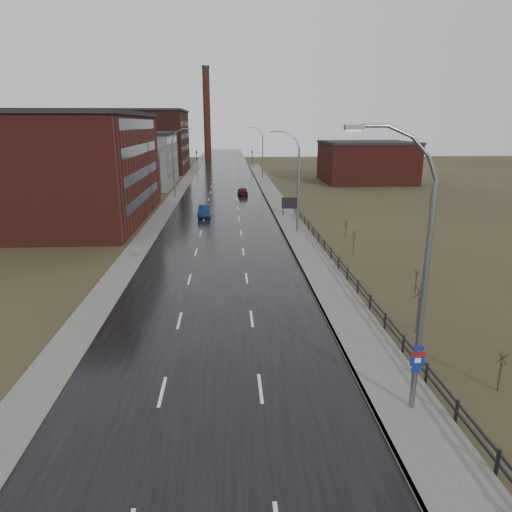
{
  "coord_description": "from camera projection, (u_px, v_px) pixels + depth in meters",
  "views": [
    {
      "loc": [
        0.95,
        -14.9,
        12.1
      ],
      "look_at": [
        2.84,
        16.28,
        3.0
      ],
      "focal_mm": 32.0,
      "sensor_mm": 36.0,
      "label": 1
    }
  ],
  "objects": [
    {
      "name": "sidewalk_left",
      "position": [
        173.0,
        200.0,
        74.61
      ],
      "size": [
        2.4,
        260.0,
        0.12
      ],
      "primitive_type": "cube",
      "color": "#595651",
      "rests_on": "ground"
    },
    {
      "name": "traffic_light_right",
      "position": [
        252.0,
        150.0,
        131.78
      ],
      "size": [
        0.58,
        2.73,
        5.3
      ],
      "color": "black",
      "rests_on": "ground"
    },
    {
      "name": "streetlight_main",
      "position": [
        417.0,
        280.0,
        18.31
      ],
      "size": [
        3.91,
        0.29,
        12.11
      ],
      "color": "slate",
      "rests_on": "ground"
    },
    {
      "name": "shrub_c",
      "position": [
        418.0,
        308.0,
        27.03
      ],
      "size": [
        0.7,
        0.74,
        3.0
      ],
      "color": "#382D23",
      "rests_on": "ground"
    },
    {
      "name": "ground",
      "position": [
        208.0,
        449.0,
        17.6
      ],
      "size": [
        320.0,
        320.0,
        0.0
      ],
      "primitive_type": "plane",
      "color": "#2D2819",
      "rests_on": "ground"
    },
    {
      "name": "streetlight_right_mid",
      "position": [
        296.0,
        182.0,
        50.96
      ],
      "size": [
        3.36,
        0.28,
        11.35
      ],
      "color": "slate",
      "rests_on": "ground"
    },
    {
      "name": "building_right",
      "position": [
        366.0,
        162.0,
        96.76
      ],
      "size": [
        18.36,
        16.32,
        8.5
      ],
      "color": "#471914",
      "rests_on": "ground"
    },
    {
      "name": "billboard",
      "position": [
        289.0,
        204.0,
        61.32
      ],
      "size": [
        2.07,
        0.17,
        2.56
      ],
      "color": "black",
      "rests_on": "ground"
    },
    {
      "name": "streetlight_right_far",
      "position": [
        261.0,
        152.0,
        102.71
      ],
      "size": [
        3.36,
        0.28,
        11.35
      ],
      "color": "slate",
      "rests_on": "ground"
    },
    {
      "name": "warehouse_mid",
      "position": [
        132.0,
        159.0,
        89.84
      ],
      "size": [
        16.32,
        20.4,
        10.5
      ],
      "color": "slate",
      "rests_on": "ground"
    },
    {
      "name": "traffic_light_left",
      "position": [
        197.0,
        151.0,
        130.85
      ],
      "size": [
        0.58,
        2.73,
        5.3
      ],
      "color": "black",
      "rests_on": "ground"
    },
    {
      "name": "warehouse_far",
      "position": [
        135.0,
        141.0,
        117.6
      ],
      "size": [
        26.52,
        24.48,
        15.5
      ],
      "color": "#331611",
      "rests_on": "ground"
    },
    {
      "name": "warehouse_near",
      "position": [
        54.0,
        167.0,
        57.62
      ],
      "size": [
        22.44,
        28.56,
        13.5
      ],
      "color": "#471914",
      "rests_on": "ground"
    },
    {
      "name": "car_near",
      "position": [
        205.0,
        212.0,
        60.92
      ],
      "size": [
        1.71,
        4.7,
        1.54
      ],
      "primitive_type": "imported",
      "rotation": [
        0.0,
        0.0,
        -0.02
      ],
      "color": "#0C1D3F",
      "rests_on": "ground"
    },
    {
      "name": "streetlight_left",
      "position": [
        175.0,
        163.0,
        74.94
      ],
      "size": [
        3.36,
        0.28,
        11.35
      ],
      "color": "slate",
      "rests_on": "ground"
    },
    {
      "name": "sidewalk_right",
      "position": [
        297.0,
        234.0,
        51.62
      ],
      "size": [
        3.2,
        180.0,
        0.18
      ],
      "primitive_type": "cube",
      "color": "#595651",
      "rests_on": "ground"
    },
    {
      "name": "car_far",
      "position": [
        243.0,
        191.0,
        79.41
      ],
      "size": [
        1.82,
        4.14,
        1.39
      ],
      "primitive_type": "imported",
      "rotation": [
        0.0,
        0.0,
        3.19
      ],
      "color": "#470B15",
      "rests_on": "ground"
    },
    {
      "name": "shrub_b",
      "position": [
        501.0,
        371.0,
        21.16
      ],
      "size": [
        0.48,
        0.5,
        1.99
      ],
      "color": "#382D23",
      "rests_on": "ground"
    },
    {
      "name": "shrub_e",
      "position": [
        354.0,
        242.0,
        43.32
      ],
      "size": [
        0.56,
        0.59,
        2.37
      ],
      "color": "#382D23",
      "rests_on": "ground"
    },
    {
      "name": "guardrail",
      "position": [
        350.0,
        275.0,
        35.55
      ],
      "size": [
        0.1,
        53.05,
        1.1
      ],
      "color": "black",
      "rests_on": "ground"
    },
    {
      "name": "road",
      "position": [
        223.0,
        200.0,
        75.09
      ],
      "size": [
        14.0,
        300.0,
        0.06
      ],
      "primitive_type": "cube",
      "color": "black",
      "rests_on": "ground"
    },
    {
      "name": "shrub_f",
      "position": [
        346.0,
        229.0,
        49.78
      ],
      "size": [
        0.48,
        0.5,
        1.99
      ],
      "color": "#382D23",
      "rests_on": "ground"
    },
    {
      "name": "curb_right",
      "position": [
        283.0,
        234.0,
        51.53
      ],
      "size": [
        0.16,
        180.0,
        0.18
      ],
      "primitive_type": "cube",
      "color": "slate",
      "rests_on": "ground"
    },
    {
      "name": "smokestack",
      "position": [
        207.0,
        113.0,
        156.67
      ],
      "size": [
        2.7,
        2.7,
        30.7
      ],
      "color": "#331611",
      "rests_on": "ground"
    },
    {
      "name": "shrub_d",
      "position": [
        416.0,
        280.0,
        33.64
      ],
      "size": [
        0.43,
        0.46,
        1.8
      ],
      "color": "#382D23",
      "rests_on": "ground"
    }
  ]
}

